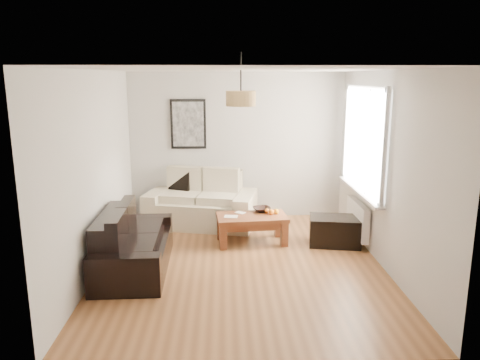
{
  "coord_description": "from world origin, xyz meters",
  "views": [
    {
      "loc": [
        -0.24,
        -5.89,
        2.51
      ],
      "look_at": [
        0.0,
        0.6,
        1.05
      ],
      "focal_mm": 34.4,
      "sensor_mm": 36.0,
      "label": 1
    }
  ],
  "objects_px": {
    "loveseat_cream": "(201,199)",
    "sofa_leather": "(134,241)",
    "coffee_table": "(252,229)",
    "ottoman": "(335,231)"
  },
  "relations": [
    {
      "from": "ottoman",
      "to": "coffee_table",
      "type": "bearing_deg",
      "value": 173.98
    },
    {
      "from": "loveseat_cream",
      "to": "coffee_table",
      "type": "xyz_separation_m",
      "value": [
        0.82,
        -0.94,
        -0.23
      ]
    },
    {
      "from": "sofa_leather",
      "to": "ottoman",
      "type": "bearing_deg",
      "value": -76.02
    },
    {
      "from": "loveseat_cream",
      "to": "coffee_table",
      "type": "height_order",
      "value": "loveseat_cream"
    },
    {
      "from": "sofa_leather",
      "to": "coffee_table",
      "type": "xyz_separation_m",
      "value": [
        1.62,
        0.93,
        -0.16
      ]
    },
    {
      "from": "sofa_leather",
      "to": "coffee_table",
      "type": "relative_size",
      "value": 1.66
    },
    {
      "from": "loveseat_cream",
      "to": "coffee_table",
      "type": "bearing_deg",
      "value": -36.3
    },
    {
      "from": "loveseat_cream",
      "to": "ottoman",
      "type": "distance_m",
      "value": 2.35
    },
    {
      "from": "loveseat_cream",
      "to": "sofa_leather",
      "type": "bearing_deg",
      "value": -100.62
    },
    {
      "from": "loveseat_cream",
      "to": "ottoman",
      "type": "xyz_separation_m",
      "value": [
        2.08,
        -1.07,
        -0.24
      ]
    }
  ]
}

